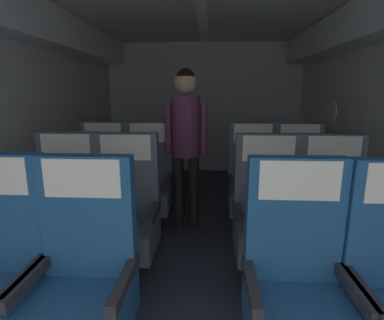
{
  "coord_description": "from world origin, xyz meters",
  "views": [
    {
      "loc": [
        0.1,
        0.25,
        1.43
      ],
      "look_at": [
        -0.06,
        3.04,
        0.8
      ],
      "focal_mm": 28.33,
      "sensor_mm": 36.0,
      "label": 1
    }
  ],
  "objects_px": {
    "seat_b_left_aisle": "(126,217)",
    "seat_b_right_aisle": "(332,221)",
    "seat_c_right_window": "(252,186)",
    "flight_attendant": "(186,132)",
    "seat_c_right_aisle": "(298,187)",
    "seat_b_left_window": "(66,215)",
    "seat_b_right_window": "(267,220)",
    "seat_a_right_window": "(297,290)",
    "seat_c_left_window": "(103,183)",
    "seat_c_left_aisle": "(148,184)",
    "seat_a_left_aisle": "(83,285)"
  },
  "relations": [
    {
      "from": "seat_b_right_aisle",
      "to": "seat_c_left_aisle",
      "type": "distance_m",
      "value": 1.81
    },
    {
      "from": "seat_a_left_aisle",
      "to": "seat_c_right_aisle",
      "type": "distance_m",
      "value": 2.34
    },
    {
      "from": "seat_a_right_window",
      "to": "seat_c_left_window",
      "type": "bearing_deg",
      "value": 132.74
    },
    {
      "from": "seat_b_left_aisle",
      "to": "seat_b_right_aisle",
      "type": "height_order",
      "value": "same"
    },
    {
      "from": "seat_b_right_aisle",
      "to": "seat_a_left_aisle",
      "type": "bearing_deg",
      "value": -150.96
    },
    {
      "from": "flight_attendant",
      "to": "seat_b_right_aisle",
      "type": "bearing_deg",
      "value": -25.41
    },
    {
      "from": "seat_b_right_window",
      "to": "seat_c_left_window",
      "type": "xyz_separation_m",
      "value": [
        -1.59,
        0.86,
        0.0
      ]
    },
    {
      "from": "seat_b_left_window",
      "to": "seat_b_right_aisle",
      "type": "relative_size",
      "value": 1.0
    },
    {
      "from": "seat_b_left_window",
      "to": "seat_c_left_window",
      "type": "relative_size",
      "value": 1.0
    },
    {
      "from": "seat_c_left_aisle",
      "to": "flight_attendant",
      "type": "height_order",
      "value": "flight_attendant"
    },
    {
      "from": "seat_b_left_window",
      "to": "seat_c_right_window",
      "type": "relative_size",
      "value": 1.0
    },
    {
      "from": "seat_c_right_aisle",
      "to": "seat_c_right_window",
      "type": "height_order",
      "value": "same"
    },
    {
      "from": "seat_a_left_aisle",
      "to": "seat_c_right_window",
      "type": "bearing_deg",
      "value": 57.89
    },
    {
      "from": "flight_attendant",
      "to": "seat_c_right_aisle",
      "type": "bearing_deg",
      "value": 10.31
    },
    {
      "from": "seat_b_right_window",
      "to": "seat_c_left_window",
      "type": "bearing_deg",
      "value": 151.68
    },
    {
      "from": "seat_b_left_aisle",
      "to": "seat_c_right_aisle",
      "type": "height_order",
      "value": "same"
    },
    {
      "from": "seat_a_right_window",
      "to": "seat_c_right_aisle",
      "type": "height_order",
      "value": "same"
    },
    {
      "from": "seat_a_right_window",
      "to": "seat_b_left_aisle",
      "type": "height_order",
      "value": "same"
    },
    {
      "from": "seat_b_right_aisle",
      "to": "seat_c_right_window",
      "type": "relative_size",
      "value": 1.0
    },
    {
      "from": "seat_b_right_aisle",
      "to": "seat_b_right_window",
      "type": "bearing_deg",
      "value": -179.5
    },
    {
      "from": "flight_attendant",
      "to": "seat_b_left_window",
      "type": "bearing_deg",
      "value": -126.36
    },
    {
      "from": "seat_b_left_window",
      "to": "seat_b_right_aisle",
      "type": "distance_m",
      "value": 2.09
    },
    {
      "from": "seat_c_right_window",
      "to": "flight_attendant",
      "type": "xyz_separation_m",
      "value": [
        -0.69,
        -0.01,
        0.56
      ]
    },
    {
      "from": "seat_b_left_window",
      "to": "seat_c_right_window",
      "type": "height_order",
      "value": "same"
    },
    {
      "from": "seat_b_left_window",
      "to": "seat_c_left_window",
      "type": "height_order",
      "value": "same"
    },
    {
      "from": "seat_b_right_aisle",
      "to": "seat_c_right_window",
      "type": "xyz_separation_m",
      "value": [
        -0.49,
        0.86,
        0.0
      ]
    },
    {
      "from": "seat_b_left_aisle",
      "to": "seat_b_right_aisle",
      "type": "xyz_separation_m",
      "value": [
        1.6,
        0.02,
        0.0
      ]
    },
    {
      "from": "seat_a_left_aisle",
      "to": "seat_b_left_window",
      "type": "distance_m",
      "value": 1.01
    },
    {
      "from": "seat_c_left_aisle",
      "to": "seat_c_left_window",
      "type": "bearing_deg",
      "value": 179.64
    },
    {
      "from": "seat_c_right_window",
      "to": "seat_b_left_aisle",
      "type": "bearing_deg",
      "value": -141.49
    },
    {
      "from": "seat_b_left_window",
      "to": "flight_attendant",
      "type": "height_order",
      "value": "flight_attendant"
    },
    {
      "from": "seat_c_left_aisle",
      "to": "seat_c_right_window",
      "type": "xyz_separation_m",
      "value": [
        1.1,
        0.01,
        0.0
      ]
    },
    {
      "from": "seat_c_left_window",
      "to": "seat_c_right_window",
      "type": "height_order",
      "value": "same"
    },
    {
      "from": "seat_c_right_aisle",
      "to": "seat_c_right_window",
      "type": "xyz_separation_m",
      "value": [
        -0.48,
        0.01,
        0.0
      ]
    },
    {
      "from": "seat_b_right_window",
      "to": "seat_c_right_window",
      "type": "xyz_separation_m",
      "value": [
        0.0,
        0.87,
        0.0
      ]
    },
    {
      "from": "seat_b_left_aisle",
      "to": "seat_b_right_window",
      "type": "xyz_separation_m",
      "value": [
        1.11,
        0.01,
        0.0
      ]
    },
    {
      "from": "seat_c_right_window",
      "to": "seat_c_left_aisle",
      "type": "bearing_deg",
      "value": -179.34
    },
    {
      "from": "seat_a_left_aisle",
      "to": "seat_a_right_window",
      "type": "distance_m",
      "value": 1.08
    },
    {
      "from": "seat_a_right_window",
      "to": "seat_c_right_window",
      "type": "relative_size",
      "value": 1.0
    },
    {
      "from": "seat_c_right_window",
      "to": "seat_c_left_window",
      "type": "bearing_deg",
      "value": -179.66
    },
    {
      "from": "seat_b_right_window",
      "to": "seat_c_left_aisle",
      "type": "xyz_separation_m",
      "value": [
        -1.1,
        0.86,
        0.0
      ]
    },
    {
      "from": "seat_a_left_aisle",
      "to": "flight_attendant",
      "type": "relative_size",
      "value": 0.67
    },
    {
      "from": "seat_a_left_aisle",
      "to": "seat_b_right_window",
      "type": "distance_m",
      "value": 1.4
    },
    {
      "from": "seat_b_right_window",
      "to": "flight_attendant",
      "type": "height_order",
      "value": "flight_attendant"
    },
    {
      "from": "seat_b_left_window",
      "to": "seat_b_left_aisle",
      "type": "height_order",
      "value": "same"
    },
    {
      "from": "seat_b_right_window",
      "to": "seat_c_left_aisle",
      "type": "bearing_deg",
      "value": 142.14
    },
    {
      "from": "seat_b_left_aisle",
      "to": "seat_b_right_aisle",
      "type": "bearing_deg",
      "value": 0.65
    },
    {
      "from": "seat_b_left_aisle",
      "to": "flight_attendant",
      "type": "distance_m",
      "value": 1.11
    },
    {
      "from": "seat_c_left_aisle",
      "to": "seat_b_right_window",
      "type": "bearing_deg",
      "value": -37.86
    },
    {
      "from": "seat_c_left_aisle",
      "to": "seat_c_right_window",
      "type": "bearing_deg",
      "value": 0.66
    }
  ]
}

